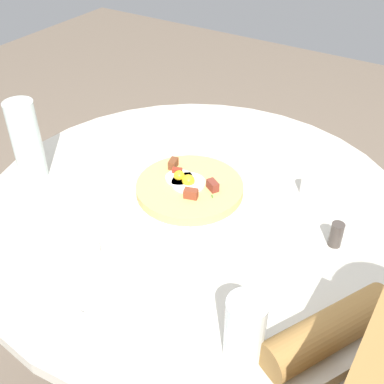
% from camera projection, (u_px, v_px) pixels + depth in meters
% --- Properties ---
extents(ground_plane, '(6.00, 6.00, 0.00)m').
position_uv_depth(ground_plane, '(194.00, 373.00, 1.59)').
color(ground_plane, '#6B5B4C').
extents(dining_table, '(1.04, 1.04, 0.73)m').
position_uv_depth(dining_table, '(194.00, 253.00, 1.25)').
color(dining_table, beige).
rests_on(dining_table, ground_plane).
extents(pizza_plate, '(0.29, 0.29, 0.01)m').
position_uv_depth(pizza_plate, '(190.00, 194.00, 1.16)').
color(pizza_plate, silver).
rests_on(pizza_plate, dining_table).
extents(breakfast_pizza, '(0.26, 0.26, 0.05)m').
position_uv_depth(breakfast_pizza, '(189.00, 187.00, 1.15)').
color(breakfast_pizza, '#DEAA60').
rests_on(breakfast_pizza, pizza_plate).
extents(bread_plate, '(0.16, 0.16, 0.01)m').
position_uv_depth(bread_plate, '(63.00, 254.00, 1.00)').
color(bread_plate, white).
rests_on(bread_plate, dining_table).
extents(napkin, '(0.17, 0.15, 0.00)m').
position_uv_depth(napkin, '(124.00, 329.00, 0.85)').
color(napkin, white).
rests_on(napkin, dining_table).
extents(fork, '(0.18, 0.02, 0.00)m').
position_uv_depth(fork, '(117.00, 335.00, 0.84)').
color(fork, silver).
rests_on(fork, napkin).
extents(knife, '(0.18, 0.02, 0.00)m').
position_uv_depth(knife, '(130.00, 320.00, 0.86)').
color(knife, silver).
rests_on(knife, napkin).
extents(water_glass, '(0.07, 0.07, 0.13)m').
position_uv_depth(water_glass, '(245.00, 329.00, 0.78)').
color(water_glass, silver).
rests_on(water_glass, dining_table).
extents(water_bottle, '(0.07, 0.07, 0.21)m').
position_uv_depth(water_bottle, '(26.00, 140.00, 1.18)').
color(water_bottle, silver).
rests_on(water_bottle, dining_table).
extents(salt_shaker, '(0.03, 0.03, 0.05)m').
position_uv_depth(salt_shaker, '(306.00, 185.00, 1.16)').
color(salt_shaker, white).
rests_on(salt_shaker, dining_table).
extents(pepper_shaker, '(0.03, 0.03, 0.06)m').
position_uv_depth(pepper_shaker, '(336.00, 235.00, 1.01)').
color(pepper_shaker, '#3F3833').
rests_on(pepper_shaker, dining_table).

